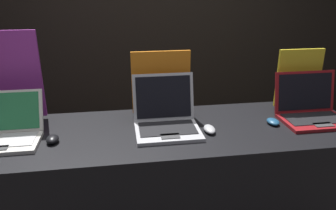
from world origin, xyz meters
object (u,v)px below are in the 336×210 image
promo_stand_front (12,79)px  promo_stand_back (298,81)px  laptop_front (4,131)px  mouse_front (52,139)px  promo_stand_middle (161,85)px  mouse_back (273,122)px  laptop_back (311,109)px  mouse_middle (209,129)px  laptop_middle (166,117)px

promo_stand_front → promo_stand_back: promo_stand_front is taller
laptop_front → mouse_front: laptop_front is taller
promo_stand_back → promo_stand_middle: bearing=178.4°
promo_stand_front → mouse_back: 1.55m
mouse_back → laptop_back: bearing=8.3°
mouse_middle → laptop_front: bearing=176.5°
mouse_front → promo_stand_back: promo_stand_back is taller
mouse_front → mouse_back: mouse_front is taller
laptop_front → laptop_middle: size_ratio=1.04×
mouse_front → mouse_middle: bearing=-0.0°
mouse_middle → promo_stand_front: bearing=163.1°
promo_stand_front → mouse_middle: promo_stand_front is taller
mouse_front → promo_stand_middle: size_ratio=0.22×
promo_stand_middle → promo_stand_back: promo_stand_middle is taller
mouse_middle → laptop_back: (0.66, 0.09, 0.05)m
promo_stand_front → mouse_middle: size_ratio=4.81×
mouse_front → promo_stand_back: bearing=10.2°
laptop_middle → promo_stand_back: (0.89, 0.18, 0.12)m
laptop_front → mouse_back: laptop_front is taller
mouse_front → mouse_back: 1.25m
laptop_front → laptop_middle: 0.87m
mouse_middle → mouse_back: bearing=6.8°
promo_stand_middle → mouse_middle: bearing=-51.7°
mouse_front → promo_stand_front: size_ratio=0.17×
laptop_back → mouse_back: laptop_back is taller
mouse_back → mouse_front: bearing=-177.8°
mouse_front → promo_stand_middle: promo_stand_middle is taller
laptop_front → mouse_back: bearing=-0.7°
promo_stand_front → promo_stand_back: (1.76, -0.07, -0.07)m
mouse_middle → promo_stand_middle: bearing=128.3°
promo_stand_front → mouse_middle: 1.18m
laptop_front → promo_stand_back: bearing=6.6°
laptop_middle → mouse_middle: size_ratio=3.19×
promo_stand_middle → promo_stand_back: size_ratio=1.02×
mouse_front → laptop_back: size_ratio=0.23×
promo_stand_middle → laptop_back: promo_stand_middle is taller
laptop_front → promo_stand_middle: bearing=14.8°
promo_stand_middle → mouse_back: bearing=-21.4°
mouse_middle → laptop_back: 0.67m
laptop_middle → mouse_back: 0.64m
promo_stand_front → promo_stand_middle: bearing=-2.6°
mouse_front → promo_stand_front: bearing=127.1°
laptop_front → laptop_back: (1.76, 0.02, 0.01)m
laptop_middle → promo_stand_middle: promo_stand_middle is taller
promo_stand_front → mouse_back: promo_stand_front is taller
mouse_middle → promo_stand_middle: size_ratio=0.28×
mouse_middle → mouse_back: 0.40m
mouse_front → laptop_middle: (0.62, 0.09, 0.05)m
mouse_middle → promo_stand_back: promo_stand_back is taller
promo_stand_front → laptop_middle: size_ratio=1.51×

